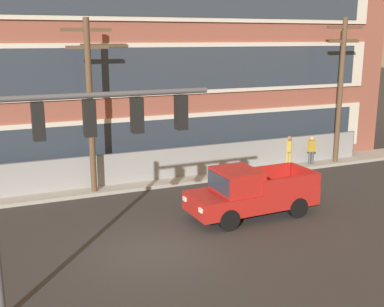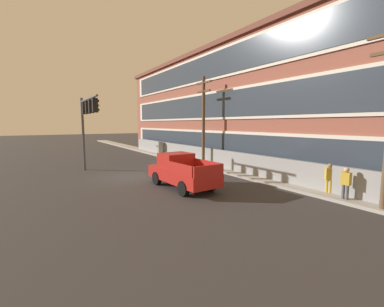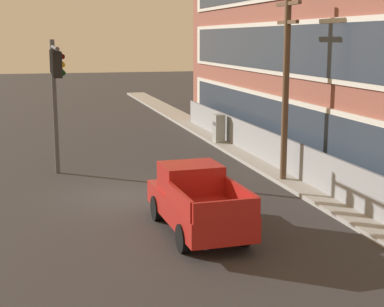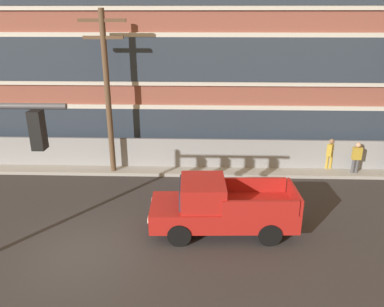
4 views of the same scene
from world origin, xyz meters
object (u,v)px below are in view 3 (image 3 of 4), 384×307
object	(u,v)px
pickup_truck_red	(197,201)
electrical_cabinet	(219,130)
traffic_signal_mast	(55,77)
utility_pole_near_corner	(286,80)

from	to	relation	value
pickup_truck_red	electrical_cabinet	distance (m)	14.82
traffic_signal_mast	pickup_truck_red	world-z (taller)	traffic_signal_mast
pickup_truck_red	utility_pole_near_corner	distance (m)	7.78
pickup_truck_red	electrical_cabinet	bearing A→B (deg)	159.92
electrical_cabinet	traffic_signal_mast	bearing A→B (deg)	-52.71
pickup_truck_red	electrical_cabinet	size ratio (longest dim) A/B	3.09
electrical_cabinet	pickup_truck_red	bearing A→B (deg)	-20.08
pickup_truck_red	traffic_signal_mast	bearing A→B (deg)	-152.26
traffic_signal_mast	electrical_cabinet	bearing A→B (deg)	127.29
utility_pole_near_corner	pickup_truck_red	bearing A→B (deg)	-45.20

